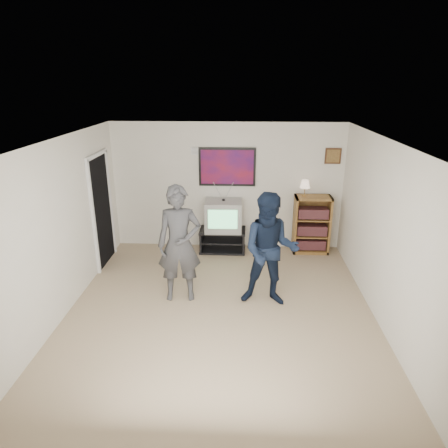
# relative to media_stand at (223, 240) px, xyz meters

# --- Properties ---
(room_shell) EXTENTS (4.51, 5.00, 2.51)m
(room_shell) POSITION_rel_media_stand_xyz_m (0.08, -1.88, 1.03)
(room_shell) COLOR #886E56
(room_shell) RESTS_ON ground
(media_stand) EXTENTS (0.90, 0.51, 0.45)m
(media_stand) POSITION_rel_media_stand_xyz_m (0.00, 0.00, 0.00)
(media_stand) COLOR black
(media_stand) RESTS_ON room_shell
(crt_television) EXTENTS (0.71, 0.61, 0.60)m
(crt_television) POSITION_rel_media_stand_xyz_m (0.02, 0.00, 0.52)
(crt_television) COLOR #989994
(crt_television) RESTS_ON media_stand
(bookshelf) EXTENTS (0.69, 0.40, 1.14)m
(bookshelf) POSITION_rel_media_stand_xyz_m (1.74, 0.05, 0.34)
(bookshelf) COLOR brown
(bookshelf) RESTS_ON room_shell
(table_lamp) EXTENTS (0.19, 0.19, 0.31)m
(table_lamp) POSITION_rel_media_stand_xyz_m (1.57, 0.08, 1.07)
(table_lamp) COLOR beige
(table_lamp) RESTS_ON bookshelf
(person_tall) EXTENTS (0.71, 0.50, 1.81)m
(person_tall) POSITION_rel_media_stand_xyz_m (-0.56, -1.85, 0.68)
(person_tall) COLOR #38383B
(person_tall) RESTS_ON room_shell
(person_short) EXTENTS (0.90, 0.73, 1.75)m
(person_short) POSITION_rel_media_stand_xyz_m (0.80, -1.95, 0.65)
(person_short) COLOR black
(person_short) RESTS_ON room_shell
(controller_left) EXTENTS (0.05, 0.12, 0.03)m
(controller_left) POSITION_rel_media_stand_xyz_m (-0.56, -1.68, 0.90)
(controller_left) COLOR white
(controller_left) RESTS_ON person_tall
(controller_right) EXTENTS (0.07, 0.12, 0.03)m
(controller_right) POSITION_rel_media_stand_xyz_m (0.79, -1.67, 0.83)
(controller_right) COLOR white
(controller_right) RESTS_ON person_short
(poster) EXTENTS (1.10, 0.03, 0.75)m
(poster) POSITION_rel_media_stand_xyz_m (0.08, 0.25, 1.43)
(poster) COLOR black
(poster) RESTS_ON room_shell
(air_vent) EXTENTS (0.28, 0.02, 0.14)m
(air_vent) POSITION_rel_media_stand_xyz_m (-0.47, 0.25, 1.73)
(air_vent) COLOR white
(air_vent) RESTS_ON room_shell
(small_picture) EXTENTS (0.30, 0.03, 0.30)m
(small_picture) POSITION_rel_media_stand_xyz_m (2.08, 0.25, 1.66)
(small_picture) COLOR #482E17
(small_picture) RESTS_ON room_shell
(doorway) EXTENTS (0.03, 0.85, 2.00)m
(doorway) POSITION_rel_media_stand_xyz_m (-2.16, -0.63, 0.78)
(doorway) COLOR black
(doorway) RESTS_ON room_shell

